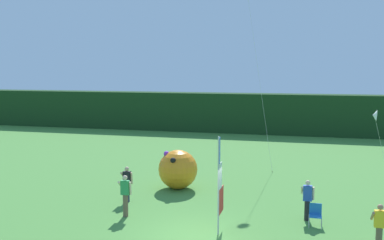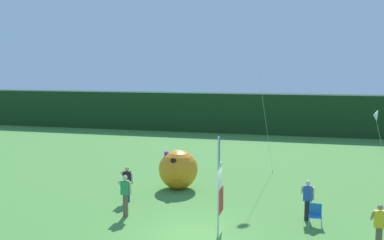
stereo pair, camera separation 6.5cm
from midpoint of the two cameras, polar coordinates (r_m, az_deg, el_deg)
ground_plane at (r=17.33m, az=0.55°, el=-14.55°), size 120.00×120.00×0.00m
distant_treeline at (r=43.56m, az=9.38°, el=0.82°), size 80.00×2.40×3.82m
banner_flag at (r=17.17m, az=3.48°, el=-8.42°), size 0.06×1.03×3.77m
person_near_banner at (r=19.23m, az=14.43°, el=-9.75°), size 0.55×0.48×1.70m
person_mid_field at (r=17.05m, az=22.72°, el=-12.34°), size 0.55×0.48×1.62m
person_far_left at (r=19.32m, az=-8.60°, el=-9.38°), size 0.55×0.48×1.78m
person_far_right at (r=21.38m, az=-8.38°, el=-7.97°), size 0.55×0.48×1.68m
inflatable_balloon at (r=23.37m, az=-1.90°, el=-6.31°), size 2.04×2.04×2.04m
folding_chair at (r=18.79m, az=15.39°, el=-11.43°), size 0.51×0.51×0.89m
kite_white_delta_0 at (r=25.39m, az=22.23°, el=0.53°), size 1.18×0.90×4.10m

